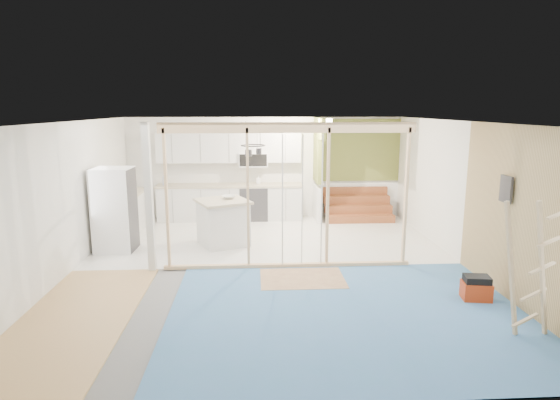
{
  "coord_description": "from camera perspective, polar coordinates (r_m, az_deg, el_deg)",
  "views": [
    {
      "loc": [
        -0.3,
        -8.0,
        2.83
      ],
      "look_at": [
        0.19,
        0.6,
        1.13
      ],
      "focal_mm": 30.0,
      "sensor_mm": 36.0,
      "label": 1
    }
  ],
  "objects": [
    {
      "name": "base_cabinets",
      "position": [
        11.68,
        -9.65,
        -0.65
      ],
      "size": [
        4.45,
        2.24,
        0.93
      ],
      "color": "silver",
      "rests_on": "room"
    },
    {
      "name": "soap_bottle_a",
      "position": [
        11.94,
        -13.88,
        2.51
      ],
      "size": [
        0.15,
        0.15,
        0.34
      ],
      "primitive_type": "imported",
      "rotation": [
        0.0,
        0.0,
        0.21
      ],
      "color": "silver",
      "rests_on": "base_cabinets"
    },
    {
      "name": "island",
      "position": [
        9.8,
        -6.95,
        -2.78
      ],
      "size": [
        1.29,
        1.29,
        0.96
      ],
      "rotation": [
        0.0,
        0.0,
        0.41
      ],
      "color": "silver",
      "rests_on": "room"
    },
    {
      "name": "floor_overlays",
      "position": [
        8.55,
        -0.61,
        -8.08
      ],
      "size": [
        7.0,
        8.0,
        0.03
      ],
      "color": "silver",
      "rests_on": "room"
    },
    {
      "name": "sheathing_panel",
      "position": [
        7.25,
        28.24,
        -2.36
      ],
      "size": [
        0.02,
        4.0,
        2.6
      ],
      "primitive_type": "cube",
      "color": "tan",
      "rests_on": "room"
    },
    {
      "name": "electrical_panel",
      "position": [
        7.67,
        25.85,
        1.2
      ],
      "size": [
        0.04,
        0.3,
        0.4
      ],
      "primitive_type": "cube",
      "color": "#3A3A3F",
      "rests_on": "room"
    },
    {
      "name": "pot_rack",
      "position": [
        9.93,
        -3.33,
        6.34
      ],
      "size": [
        0.52,
        0.52,
        0.72
      ],
      "color": "black",
      "rests_on": "room"
    },
    {
      "name": "soap_bottle_b",
      "position": [
        11.93,
        -2.64,
        2.48
      ],
      "size": [
        0.11,
        0.11,
        0.2
      ],
      "primitive_type": "imported",
      "rotation": [
        0.0,
        0.0,
        -0.32
      ],
      "color": "white",
      "rests_on": "base_cabinets"
    },
    {
      "name": "toolbox",
      "position": [
        7.67,
        22.81,
        -9.94
      ],
      "size": [
        0.45,
        0.36,
        0.38
      ],
      "rotation": [
        0.0,
        0.0,
        -0.16
      ],
      "color": "#AD310F",
      "rests_on": "room"
    },
    {
      "name": "upper_cabinets",
      "position": [
        11.87,
        -5.91,
        6.24
      ],
      "size": [
        3.6,
        0.41,
        0.85
      ],
      "color": "silver",
      "rests_on": "room"
    },
    {
      "name": "stud_frame",
      "position": [
        8.09,
        -3.05,
        2.46
      ],
      "size": [
        4.66,
        0.14,
        2.6
      ],
      "color": "#E7BA8D",
      "rests_on": "room"
    },
    {
      "name": "ceiling_light",
      "position": [
        11.13,
        5.58,
        9.64
      ],
      "size": [
        0.32,
        0.32,
        0.08
      ],
      "primitive_type": "cylinder",
      "color": "#FFEABF",
      "rests_on": "room"
    },
    {
      "name": "green_partition",
      "position": [
        12.04,
        7.99,
        2.06
      ],
      "size": [
        2.25,
        1.51,
        2.6
      ],
      "color": "olive",
      "rests_on": "room"
    },
    {
      "name": "fridge",
      "position": [
        9.81,
        -19.47,
        -1.17
      ],
      "size": [
        0.75,
        0.73,
        1.68
      ],
      "rotation": [
        0.0,
        0.0,
        -0.04
      ],
      "color": "white",
      "rests_on": "room"
    },
    {
      "name": "ladder",
      "position": [
        6.49,
        28.24,
        -7.5
      ],
      "size": [
        0.93,
        0.18,
        1.76
      ],
      "rotation": [
        0.0,
        0.0,
        0.35
      ],
      "color": "#D1B080",
      "rests_on": "room"
    },
    {
      "name": "bowl",
      "position": [
        9.82,
        -6.27,
        0.35
      ],
      "size": [
        0.35,
        0.35,
        0.07
      ],
      "primitive_type": "imported",
      "rotation": [
        0.0,
        0.0,
        0.29
      ],
      "color": "silver",
      "rests_on": "island"
    },
    {
      "name": "room",
      "position": [
        8.15,
        -1.12,
        0.36
      ],
      "size": [
        7.01,
        8.01,
        2.61
      ],
      "color": "slate",
      "rests_on": "ground"
    }
  ]
}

